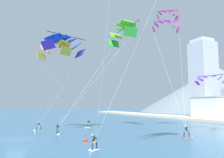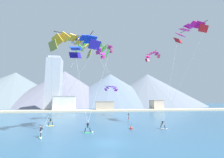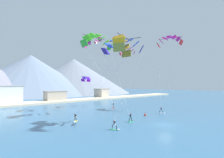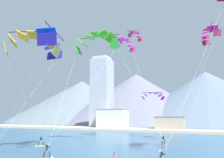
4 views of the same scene
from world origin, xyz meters
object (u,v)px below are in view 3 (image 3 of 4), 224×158
at_px(kitesurfer_near_trail, 162,111).
at_px(kitesurfer_far_right, 113,107).
at_px(kitesurfer_near_lead, 116,127).
at_px(parafoil_kite_near_lead, 122,45).
at_px(parafoil_kite_far_right, 87,42).
at_px(parafoil_kite_distant_low_drift, 127,51).
at_px(parafoil_kite_far_left, 122,44).
at_px(parafoil_kite_near_trail, 169,40).
at_px(parafoil_kite_mid_center, 97,40).
at_px(parafoil_kite_distant_high_outer, 98,39).
at_px(race_marker_buoy, 145,115).
at_px(kitesurfer_mid_center, 131,119).
at_px(parafoil_kite_distant_mid_solo, 86,78).
at_px(kitesurfer_far_left, 75,119).

bearing_deg(kitesurfer_near_trail, kitesurfer_far_right, 99.32).
xyz_separation_m(kitesurfer_near_lead, parafoil_kite_near_lead, (5.36, 3.37, 14.96)).
relative_size(kitesurfer_near_lead, parafoil_kite_far_right, 0.09).
bearing_deg(parafoil_kite_distant_low_drift, parafoil_kite_near_lead, -140.87).
xyz_separation_m(kitesurfer_near_lead, parafoil_kite_far_left, (3.63, 2.00, 14.52)).
bearing_deg(parafoil_kite_near_lead, parafoil_kite_far_left, -141.56).
distance_m(parafoil_kite_near_trail, parafoil_kite_mid_center, 23.18).
height_order(kitesurfer_near_lead, parafoil_kite_near_lead, parafoil_kite_near_lead).
distance_m(kitesurfer_near_trail, parafoil_kite_distant_high_outer, 27.64).
distance_m(kitesurfer_near_trail, race_marker_buoy, 6.03).
distance_m(parafoil_kite_distant_low_drift, race_marker_buoy, 27.67).
height_order(parafoil_kite_mid_center, parafoil_kite_distant_low_drift, parafoil_kite_distant_low_drift).
distance_m(parafoil_kite_mid_center, parafoil_kite_distant_high_outer, 8.88).
relative_size(parafoil_kite_near_trail, race_marker_buoy, 20.36).
xyz_separation_m(parafoil_kite_near_lead, parafoil_kite_far_right, (4.72, 18.65, 4.62)).
height_order(kitesurfer_mid_center, parafoil_kite_distant_mid_solo, parafoil_kite_distant_mid_solo).
bearing_deg(parafoil_kite_distant_mid_solo, kitesurfer_near_trail, -75.93).
bearing_deg(parafoil_kite_far_right, kitesurfer_near_trail, -60.92).
bearing_deg(kitesurfer_far_left, parafoil_kite_near_lead, -45.29).
distance_m(kitesurfer_near_lead, parafoil_kite_far_left, 15.10).
bearing_deg(parafoil_kite_near_lead, parafoil_kite_far_right, 75.80).
height_order(parafoil_kite_mid_center, parafoil_kite_distant_high_outer, parafoil_kite_distant_high_outer).
bearing_deg(parafoil_kite_distant_high_outer, parafoil_kite_mid_center, -131.26).
bearing_deg(parafoil_kite_far_right, kitesurfer_near_lead, -114.60).
bearing_deg(kitesurfer_far_right, kitesurfer_near_lead, -133.25).
distance_m(kitesurfer_near_trail, parafoil_kite_distant_mid_solo, 27.20).
xyz_separation_m(kitesurfer_near_lead, race_marker_buoy, (14.52, 4.46, -0.34)).
distance_m(parafoil_kite_near_trail, race_marker_buoy, 25.15).
relative_size(kitesurfer_far_right, parafoil_kite_near_trail, 0.09).
height_order(kitesurfer_mid_center, race_marker_buoy, kitesurfer_mid_center).
distance_m(parafoil_kite_mid_center, parafoil_kite_distant_low_drift, 20.16).
bearing_deg(race_marker_buoy, kitesurfer_mid_center, -164.91).
relative_size(kitesurfer_near_lead, parafoil_kite_near_lead, 0.12).
height_order(kitesurfer_far_right, parafoil_kite_distant_mid_solo, parafoil_kite_distant_mid_solo).
xyz_separation_m(parafoil_kite_mid_center, race_marker_buoy, (7.29, -9.35, -18.42)).
xyz_separation_m(kitesurfer_far_right, parafoil_kite_near_trail, (10.87, -13.49, 20.33)).
bearing_deg(parafoil_kite_near_trail, kitesurfer_far_left, 171.30).
height_order(kitesurfer_near_lead, kitesurfer_far_right, kitesurfer_far_right).
height_order(kitesurfer_near_trail, parafoil_kite_far_right, parafoil_kite_far_right).
height_order(kitesurfer_far_right, parafoil_kite_distant_low_drift, parafoil_kite_distant_low_drift).
xyz_separation_m(kitesurfer_near_lead, kitesurfer_far_left, (-1.32, 10.13, 0.01)).
height_order(kitesurfer_near_lead, parafoil_kite_near_trail, parafoil_kite_near_trail).
relative_size(kitesurfer_far_right, parafoil_kite_distant_low_drift, 0.31).
height_order(kitesurfer_near_trail, race_marker_buoy, kitesurfer_near_trail).
distance_m(parafoil_kite_far_left, parafoil_kite_distant_low_drift, 29.51).
relative_size(kitesurfer_far_right, parafoil_kite_distant_high_outer, 0.44).
bearing_deg(parafoil_kite_distant_mid_solo, parafoil_kite_near_trail, -57.41).
height_order(parafoil_kite_far_left, race_marker_buoy, parafoil_kite_far_left).
bearing_deg(parafoil_kite_far_left, parafoil_kite_far_right, 72.14).
distance_m(kitesurfer_far_right, parafoil_kite_distant_low_drift, 20.77).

